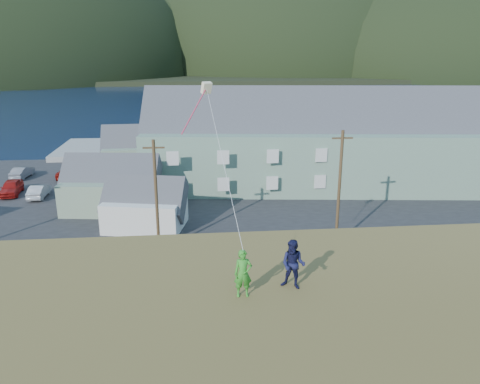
% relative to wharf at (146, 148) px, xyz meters
% --- Properties ---
extents(ground, '(900.00, 900.00, 0.00)m').
position_rel_wharf_xyz_m(ground, '(6.00, -40.00, -0.45)').
color(ground, '#0A1638').
rests_on(ground, ground).
extents(grass_strip, '(110.00, 8.00, 0.10)m').
position_rel_wharf_xyz_m(grass_strip, '(6.00, -42.00, -0.40)').
color(grass_strip, '#4C3D19').
rests_on(grass_strip, ground).
extents(waterfront_lot, '(72.00, 36.00, 0.12)m').
position_rel_wharf_xyz_m(waterfront_lot, '(6.00, -23.00, -0.39)').
color(waterfront_lot, '#28282B').
rests_on(waterfront_lot, ground).
extents(wharf, '(26.00, 14.00, 0.90)m').
position_rel_wharf_xyz_m(wharf, '(0.00, 0.00, 0.00)').
color(wharf, gray).
rests_on(wharf, ground).
extents(far_shore, '(900.00, 320.00, 2.00)m').
position_rel_wharf_xyz_m(far_shore, '(6.00, 290.00, 0.55)').
color(far_shore, black).
rests_on(far_shore, ground).
extents(far_hills, '(760.00, 265.00, 143.00)m').
position_rel_wharf_xyz_m(far_hills, '(41.59, 239.38, 1.55)').
color(far_hills, black).
rests_on(far_hills, ground).
extents(lodge, '(39.86, 15.08, 13.68)m').
position_rel_wharf_xyz_m(lodge, '(21.44, -21.47, 4.80)').
color(lodge, slate).
rests_on(lodge, waterfront_lot).
extents(shed_palegreen_near, '(9.90, 6.91, 6.71)m').
position_rel_wharf_xyz_m(shed_palegreen_near, '(-0.51, -27.83, 2.08)').
color(shed_palegreen_near, gray).
rests_on(shed_palegreen_near, waterfront_lot).
extents(shed_white, '(7.90, 6.04, 5.64)m').
position_rel_wharf_xyz_m(shed_white, '(3.17, -33.13, 1.73)').
color(shed_white, white).
rests_on(shed_white, waterfront_lot).
extents(shed_palegreen_far, '(11.11, 6.69, 7.29)m').
position_rel_wharf_xyz_m(shed_palegreen_far, '(1.28, -12.38, 2.34)').
color(shed_palegreen_far, slate).
rests_on(shed_palegreen_far, waterfront_lot).
extents(utility_poles, '(31.18, 0.24, 9.31)m').
position_rel_wharf_xyz_m(utility_poles, '(4.05, -38.50, 4.17)').
color(utility_poles, '#47331E').
rests_on(utility_poles, waterfront_lot).
extents(parked_cars, '(25.97, 12.68, 1.58)m').
position_rel_wharf_xyz_m(parked_cars, '(-3.34, -18.76, 0.38)').
color(parked_cars, '#2F5577').
rests_on(parked_cars, waterfront_lot).
extents(kite_flyer_green, '(0.62, 0.41, 1.68)m').
position_rel_wharf_xyz_m(kite_flyer_green, '(9.22, -58.29, 7.59)').
color(kite_flyer_green, '#318F27').
rests_on(kite_flyer_green, hillside).
extents(kite_flyer_navy, '(1.08, 1.00, 1.79)m').
position_rel_wharf_xyz_m(kite_flyer_navy, '(11.02, -57.89, 7.65)').
color(kite_flyer_navy, '#16183E').
rests_on(kite_flyer_navy, hillside).
extents(kite_rig, '(1.08, 4.78, 10.10)m').
position_rel_wharf_xyz_m(kite_rig, '(8.27, -49.68, 12.81)').
color(kite_rig, '#FFEFC2').
rests_on(kite_rig, ground).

